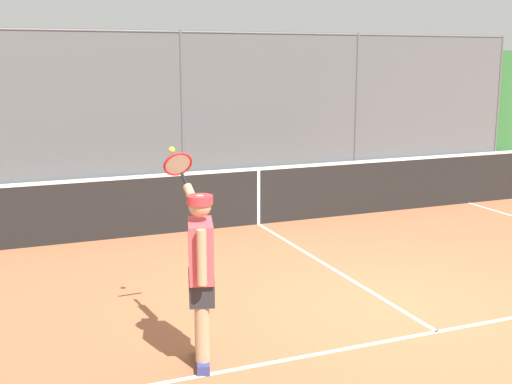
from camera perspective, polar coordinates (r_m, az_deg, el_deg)
The scene contains 5 objects.
ground_plane at distance 7.57m, azimuth 12.15°, elevation -9.79°, with size 60.00×60.00×0.00m, color #A8603D.
court_line_markings at distance 6.77m, azimuth 17.52°, elevation -12.71°, with size 8.76×8.69×0.01m.
fence_backdrop at distance 15.56m, azimuth -7.04°, elevation 6.78°, with size 20.95×1.37×3.32m.
tennis_net at distance 10.89m, azimuth 0.19°, elevation -0.27°, with size 11.26×0.09×1.07m.
tennis_player at distance 5.86m, azimuth -4.84°, elevation -6.54°, with size 0.35×1.36×1.86m.
Camera 1 is at (4.05, 5.79, 2.72)m, focal length 46.21 mm.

